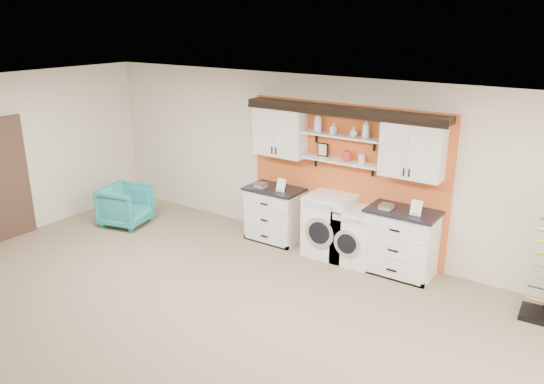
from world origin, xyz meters
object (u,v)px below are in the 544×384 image
Objects in this scene: base_cabinet_right at (401,242)px; washer at (330,225)px; dryer at (357,236)px; armchair at (126,206)px; base_cabinet_left at (275,214)px.

base_cabinet_right is 1.03× the size of washer.
armchair is at bearing -166.90° from dryer.
dryer is (-0.71, -0.00, -0.07)m from base_cabinet_right.
base_cabinet_left is at bearing 180.00° from base_cabinet_right.
washer is 1.15× the size of dryer.
base_cabinet_left is 0.95× the size of washer.
washer reaches higher than dryer.
base_cabinet_right is at bearing 0.27° from dryer.
base_cabinet_right reaches higher than dryer.
armchair is at bearing -159.69° from base_cabinet_left.
dryer is 1.08× the size of armchair.
base_cabinet_right is 1.19m from washer.
dryer is at bearing -179.73° from base_cabinet_right.
armchair is (-4.19, -0.97, -0.07)m from dryer.
armchair is (-4.90, -0.98, -0.14)m from base_cabinet_right.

